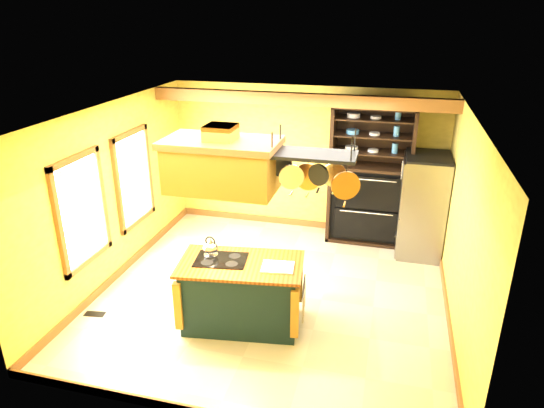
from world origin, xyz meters
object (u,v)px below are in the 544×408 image
at_px(range_hood, 222,163).
at_px(hutch, 369,190).
at_px(kitchen_island, 241,293).
at_px(refrigerator, 422,208).
at_px(pot_rack, 314,165).

bearing_deg(range_hood, hutch, 62.11).
distance_m(kitchen_island, range_hood, 1.78).
bearing_deg(range_hood, refrigerator, 47.14).
xyz_separation_m(range_hood, refrigerator, (2.53, 2.72, -1.41)).
height_order(pot_rack, hutch, pot_rack).
bearing_deg(pot_rack, range_hood, 180.00).
bearing_deg(kitchen_island, pot_rack, -7.75).
bearing_deg(kitchen_island, hutch, 57.36).
distance_m(pot_rack, refrigerator, 3.40).
height_order(range_hood, refrigerator, range_hood).
bearing_deg(pot_rack, hutch, 80.65).
distance_m(kitchen_island, hutch, 3.40).
bearing_deg(pot_rack, refrigerator, 62.56).
distance_m(range_hood, refrigerator, 3.97).
bearing_deg(kitchen_island, refrigerator, 41.74).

